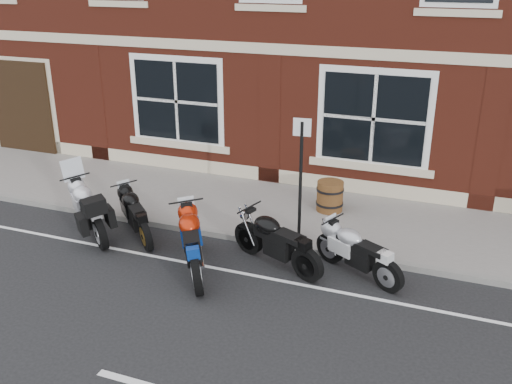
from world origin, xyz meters
The scene contains 10 objects.
ground centered at (0.00, 0.00, 0.00)m, with size 80.00×80.00×0.00m, color black.
sidewalk centered at (0.00, 3.00, 0.06)m, with size 30.00×3.00×0.12m, color slate.
kerb centered at (0.00, 1.42, 0.06)m, with size 30.00×0.16×0.12m, color slate.
moto_touring_silver centered at (-3.55, 0.68, 0.59)m, with size 1.78×1.52×1.45m.
moto_sport_red centered at (-0.82, 0.05, 0.59)m, with size 1.26×2.04×1.02m.
moto_sport_black centered at (-2.58, 0.92, 0.51)m, with size 1.52×1.46×0.89m.
moto_sport_silver centered at (1.96, 0.90, 0.50)m, with size 1.75×1.06×0.87m.
moto_naked_black centered at (0.49, 0.72, 0.55)m, with size 1.99×1.00×0.95m.
barrel_planter centered at (0.86, 3.29, 0.46)m, with size 0.61×0.61×0.67m.
parking_sign centered at (0.61, 1.80, 1.52)m, with size 0.34×0.06×2.43m.
Camera 1 is at (3.46, -8.17, 5.21)m, focal length 40.00 mm.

